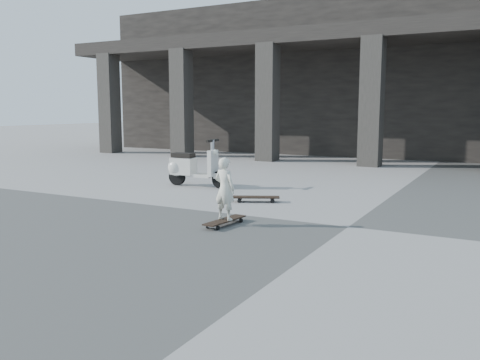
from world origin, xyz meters
The scene contains 6 objects.
ground centered at (0.00, 0.00, 0.00)m, with size 90.00×90.00×0.00m, color #474745.
colonnade centered at (0.00, 13.77, 3.03)m, with size 28.00×8.82×6.00m.
longboard centered at (-1.73, -0.80, 0.07)m, with size 0.29×0.91×0.09m.
skateboard_spare centered at (-2.18, 1.21, 0.08)m, with size 0.92×0.60×0.11m.
child centered at (-1.73, -0.80, 0.58)m, with size 0.35×0.23×0.97m, color silver.
scooter centered at (-4.51, 2.32, 0.44)m, with size 1.60×0.52×1.11m.
Camera 1 is at (2.12, -7.50, 1.80)m, focal length 38.00 mm.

